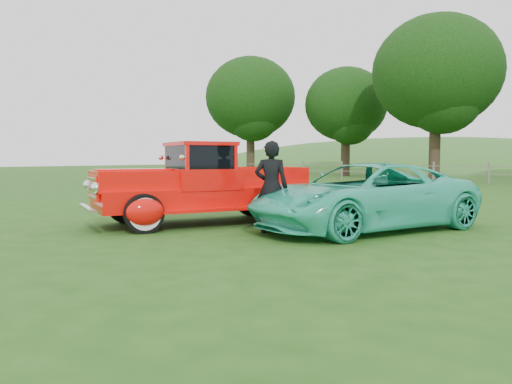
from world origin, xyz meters
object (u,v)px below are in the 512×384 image
Objects in this scene: man at (271,187)px; tree_near_west at (436,72)px; teal_sedan at (364,197)px; red_pickup at (203,187)px; tree_mid_west at (346,105)px; tree_far_west at (250,98)px.

tree_near_west is at bearing -106.31° from man.
tree_near_west is at bearing 126.23° from teal_sedan.
red_pickup is 1.09× the size of teal_sedan.
red_pickup reaches higher than teal_sedan.
man is at bearing -110.16° from teal_sedan.
tree_near_west reaches higher than tree_mid_west.
tree_mid_west is at bearing 159.44° from tree_near_west.
teal_sedan is at bearing -60.81° from tree_mid_west.
tree_near_west is 1.98× the size of red_pickup.
man is (13.28, -27.41, -4.66)m from tree_mid_west.
tree_far_west is 5.60× the size of man.
tree_mid_west is 30.14m from teal_sedan.
tree_mid_west is at bearing -92.66° from man.
tree_far_west is at bearing 176.42° from tree_near_west.
tree_far_west is 1.89× the size of red_pickup.
teal_sedan is 2.73× the size of man.
man is (5.28, -24.41, -5.91)m from tree_near_west.
teal_sedan is at bearing 46.89° from red_pickup.
tree_far_west is 1.17× the size of tree_mid_west.
tree_far_west is at bearing 152.18° from red_pickup.
tree_far_west is 2.05× the size of teal_sedan.
tree_near_west is at bearing -3.58° from tree_far_west.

